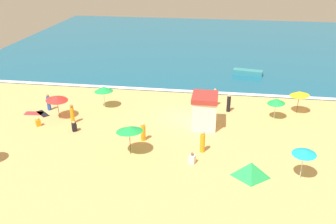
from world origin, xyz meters
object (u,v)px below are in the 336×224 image
lifeguard_cabana (204,111)px  beachgoer_7 (192,159)px  beachgoer_2 (203,142)px  beachgoer_4 (72,114)px  beachgoer_8 (49,103)px  beach_umbrella_3 (129,129)px  beachgoer_9 (143,132)px  beach_umbrella_5 (57,98)px  beach_umbrella_1 (104,89)px  small_boat_0 (248,72)px  beach_umbrella_4 (300,93)px  beachgoer_1 (229,103)px  beach_umbrella_2 (304,152)px  beachgoer_5 (215,98)px  beach_umbrella_0 (276,101)px  beach_tent (251,170)px  beachgoer_3 (74,127)px  beachgoer_6 (38,122)px

lifeguard_cabana → beachgoer_7: bearing=-94.6°
beachgoer_2 → beachgoer_7: 1.89m
beachgoer_4 → beachgoer_8: beachgoer_4 is taller
lifeguard_cabana → beach_umbrella_3: lifeguard_cabana is taller
beachgoer_7 → beachgoer_9: (-4.18, 2.83, 0.35)m
beach_umbrella_5 → beachgoer_8: size_ratio=1.57×
beach_umbrella_1 → small_boat_0: beach_umbrella_1 is taller
beach_umbrella_4 → beachgoer_2: bearing=-134.7°
beachgoer_1 → beachgoer_7: beachgoer_1 is taller
beach_umbrella_5 → beachgoer_8: (-1.71, 1.59, -1.23)m
beachgoer_7 → beach_umbrella_1: bearing=136.7°
beach_umbrella_2 → beachgoer_9: (-11.52, 3.65, -1.35)m
lifeguard_cabana → beachgoer_5: bearing=80.7°
beach_umbrella_5 → beachgoer_4: (1.62, -0.76, -1.13)m
beach_umbrella_0 → beachgoer_5: size_ratio=1.18×
beach_umbrella_3 → beachgoer_1: (7.27, 8.94, -1.28)m
lifeguard_cabana → beachgoer_4: lifeguard_cabana is taller
beach_umbrella_0 → beachgoer_1: (-4.11, 0.99, -0.92)m
beach_umbrella_4 → beachgoer_5: bearing=175.9°
beach_umbrella_3 → lifeguard_cabana: bearing=46.6°
beachgoer_2 → beachgoer_8: (-14.94, 5.62, -0.07)m
beach_tent → beachgoer_4: 16.24m
beachgoer_9 → lifeguard_cabana: bearing=34.8°
beachgoer_4 → beachgoer_7: size_ratio=2.05×
beachgoer_3 → beachgoer_9: beachgoer_9 is taller
beachgoer_2 → beachgoer_8: bearing=159.4°
beachgoer_1 → beach_umbrella_0: bearing=-13.6°
beach_umbrella_0 → small_boat_0: bearing=98.5°
beachgoer_3 → beachgoer_8: size_ratio=0.59×
lifeguard_cabana → beachgoer_8: bearing=175.1°
lifeguard_cabana → beachgoer_7: (-0.49, -6.08, -1.12)m
beach_umbrella_1 → small_boat_0: bearing=39.8°
beachgoer_7 → beachgoer_6: bearing=163.9°
beach_umbrella_4 → beach_tent: (-4.88, -11.24, -1.40)m
beachgoer_2 → beachgoer_3: bearing=170.7°
beach_umbrella_0 → beachgoer_5: (-5.46, 2.11, -0.88)m
beach_umbrella_4 → beachgoer_4: size_ratio=1.29×
beach_umbrella_3 → beachgoer_6: beach_umbrella_3 is taller
beachgoer_7 → beachgoer_5: bearing=83.3°
beach_tent → small_boat_0: beach_tent is taller
beach_umbrella_0 → beach_umbrella_5: beach_umbrella_5 is taller
beach_umbrella_0 → beach_umbrella_1: bearing=179.3°
beachgoer_6 → beach_umbrella_2: bearing=-12.8°
beach_umbrella_5 → beachgoer_1: size_ratio=1.46×
lifeguard_cabana → small_boat_0: size_ratio=0.81×
lifeguard_cabana → beach_umbrella_3: (-5.18, -5.47, 0.60)m
lifeguard_cabana → beachgoer_3: 11.11m
beach_umbrella_5 → beachgoer_3: bearing=-43.6°
beach_umbrella_2 → beachgoer_5: beach_umbrella_2 is taller
beachgoer_4 → small_boat_0: bearing=44.3°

